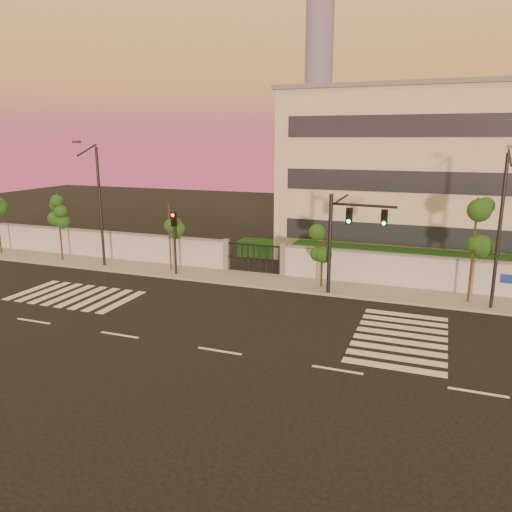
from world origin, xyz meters
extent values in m
plane|color=black|center=(0.00, 0.00, 0.00)|extent=(120.00, 120.00, 0.00)
cube|color=gray|center=(0.00, 10.50, 0.07)|extent=(60.00, 3.00, 0.15)
cube|color=#B1B4B9|center=(-17.50, 12.00, 1.00)|extent=(25.00, 0.30, 2.00)
cube|color=slate|center=(-17.50, 12.00, 2.06)|extent=(25.00, 0.36, 0.12)
cube|color=slate|center=(-5.00, 12.00, 1.10)|extent=(0.35, 0.35, 2.20)
cube|color=slate|center=(-1.00, 12.00, 1.10)|extent=(0.35, 0.35, 2.20)
cube|color=black|center=(9.00, 14.50, 0.90)|extent=(20.00, 2.00, 1.80)
cube|color=black|center=(-16.00, 14.50, 0.70)|extent=(12.00, 1.80, 1.40)
cube|color=black|center=(-3.00, 17.00, 0.60)|extent=(6.00, 1.50, 1.20)
cube|color=beige|center=(9.00, 22.00, 6.00)|extent=(24.00, 12.00, 12.00)
cube|color=#262D38|center=(9.00, 15.98, 2.50)|extent=(22.00, 0.08, 1.40)
cube|color=#262D38|center=(9.00, 15.98, 6.00)|extent=(22.00, 0.08, 1.40)
cube|color=#262D38|center=(9.00, 15.98, 9.50)|extent=(22.00, 0.08, 1.40)
cube|color=slate|center=(9.00, 22.00, 12.10)|extent=(24.40, 12.40, 0.30)
cylinder|color=slate|center=(-65.00, 280.00, 55.00)|extent=(16.00, 16.00, 110.00)
cube|color=silver|center=(-14.00, 4.00, 0.01)|extent=(0.50, 4.00, 0.02)
cube|color=silver|center=(-13.10, 4.00, 0.01)|extent=(0.50, 4.00, 0.02)
cube|color=silver|center=(-12.20, 4.00, 0.01)|extent=(0.50, 4.00, 0.02)
cube|color=silver|center=(-11.30, 4.00, 0.01)|extent=(0.50, 4.00, 0.02)
cube|color=silver|center=(-10.40, 4.00, 0.01)|extent=(0.50, 4.00, 0.02)
cube|color=silver|center=(-9.50, 4.00, 0.01)|extent=(0.50, 4.00, 0.02)
cube|color=silver|center=(-8.60, 4.00, 0.01)|extent=(0.50, 4.00, 0.02)
cube|color=silver|center=(-7.70, 4.00, 0.01)|extent=(0.50, 4.00, 0.02)
cube|color=silver|center=(7.00, 1.00, 0.01)|extent=(4.00, 0.50, 0.02)
cube|color=silver|center=(7.00, 1.90, 0.01)|extent=(4.00, 0.50, 0.02)
cube|color=silver|center=(7.00, 2.80, 0.01)|extent=(4.00, 0.50, 0.02)
cube|color=silver|center=(7.00, 3.70, 0.01)|extent=(4.00, 0.50, 0.02)
cube|color=silver|center=(7.00, 4.60, 0.01)|extent=(4.00, 0.50, 0.02)
cube|color=silver|center=(7.00, 5.50, 0.01)|extent=(4.00, 0.50, 0.02)
cube|color=silver|center=(7.00, 6.40, 0.01)|extent=(4.00, 0.50, 0.02)
cube|color=silver|center=(7.00, 7.30, 0.01)|extent=(4.00, 0.50, 0.02)
cube|color=silver|center=(-10.00, 0.00, 0.01)|extent=(2.00, 0.15, 0.01)
cube|color=silver|center=(-5.00, 0.00, 0.01)|extent=(2.00, 0.15, 0.01)
cube|color=silver|center=(0.00, 0.00, 0.01)|extent=(2.00, 0.15, 0.01)
cube|color=silver|center=(5.00, 0.00, 0.01)|extent=(2.00, 0.15, 0.01)
cube|color=silver|center=(10.00, 0.00, 0.01)|extent=(2.00, 0.15, 0.01)
sphere|color=#224E16|center=(-22.84, 10.60, 3.47)|extent=(0.89, 0.89, 0.89)
cylinder|color=#382314|center=(-17.29, 10.32, 2.51)|extent=(0.12, 0.12, 5.02)
sphere|color=#224E16|center=(-17.29, 10.32, 4.02)|extent=(1.13, 1.13, 1.13)
sphere|color=#224E16|center=(-16.93, 10.53, 3.27)|extent=(0.86, 0.86, 0.86)
sphere|color=#224E16|center=(-17.60, 10.17, 3.52)|extent=(0.82, 0.82, 0.82)
cylinder|color=#382314|center=(-8.47, 10.63, 2.31)|extent=(0.11, 0.11, 4.61)
sphere|color=#224E16|center=(-8.47, 10.63, 3.69)|extent=(0.98, 0.98, 0.98)
sphere|color=#224E16|center=(-8.16, 10.81, 3.00)|extent=(0.74, 0.74, 0.74)
sphere|color=#224E16|center=(-8.74, 10.49, 3.23)|extent=(0.71, 0.71, 0.71)
cylinder|color=#382314|center=(1.94, 10.19, 1.81)|extent=(0.11, 0.11, 3.63)
sphere|color=#224E16|center=(1.94, 10.19, 2.90)|extent=(1.05, 1.05, 1.05)
sphere|color=#224E16|center=(2.28, 10.38, 2.36)|extent=(0.80, 0.80, 0.80)
sphere|color=#224E16|center=(1.66, 10.05, 2.54)|extent=(0.77, 0.77, 0.77)
cylinder|color=#382314|center=(9.99, 10.27, 2.87)|extent=(0.13, 0.13, 5.75)
sphere|color=#224E16|center=(9.99, 10.27, 4.60)|extent=(1.19, 1.19, 1.19)
sphere|color=#224E16|center=(10.37, 10.48, 3.74)|extent=(0.91, 0.91, 0.91)
sphere|color=#224E16|center=(9.66, 10.11, 4.02)|extent=(0.87, 0.87, 0.87)
cylinder|color=black|center=(2.56, 9.26, 2.89)|extent=(0.22, 0.22, 5.78)
cylinder|color=black|center=(4.33, 9.26, 5.22)|extent=(3.54, 0.53, 0.15)
cube|color=black|center=(3.59, 9.21, 4.62)|extent=(0.33, 0.17, 0.84)
sphere|color=#0CF259|center=(3.59, 9.10, 4.36)|extent=(0.19, 0.19, 0.19)
cube|color=black|center=(5.45, 9.21, 4.62)|extent=(0.33, 0.17, 0.84)
sphere|color=#0CF259|center=(5.45, 9.10, 4.36)|extent=(0.19, 0.19, 0.19)
cylinder|color=black|center=(-7.58, 9.75, 2.15)|extent=(0.15, 0.15, 4.30)
cube|color=black|center=(-7.58, 9.70, 3.73)|extent=(0.33, 0.17, 0.86)
sphere|color=red|center=(-7.58, 9.59, 3.99)|extent=(0.19, 0.19, 0.19)
cylinder|color=black|center=(-13.38, 10.00, 4.10)|extent=(0.18, 0.18, 8.21)
cylinder|color=black|center=(-13.38, 9.07, 8.00)|extent=(0.10, 1.96, 0.80)
cube|color=#3F3F44|center=(-13.38, 8.15, 8.51)|extent=(0.51, 0.26, 0.15)
cylinder|color=black|center=(11.07, 9.66, 4.03)|extent=(0.18, 0.18, 8.06)
cylinder|color=black|center=(11.07, 8.75, 7.86)|extent=(0.10, 1.93, 0.78)
camera|label=1|loc=(8.30, -17.71, 8.72)|focal=35.00mm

